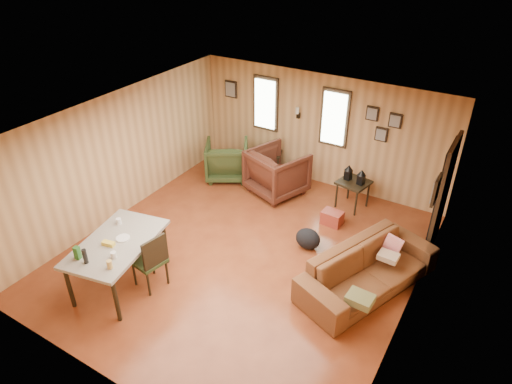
# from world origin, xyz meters

# --- Properties ---
(room) EXTENTS (5.54, 6.04, 2.44)m
(room) POSITION_xyz_m (0.17, 0.27, 1.21)
(room) COLOR brown
(room) RESTS_ON ground
(sofa) EXTENTS (1.51, 2.46, 0.93)m
(sofa) POSITION_xyz_m (2.08, 0.31, 0.46)
(sofa) COLOR brown
(sofa) RESTS_ON ground
(recliner_brown) EXTENTS (1.30, 1.26, 1.06)m
(recliner_brown) POSITION_xyz_m (-0.52, 2.12, 0.53)
(recliner_brown) COLOR #492115
(recliner_brown) RESTS_ON ground
(recliner_green) EXTENTS (1.20, 1.18, 0.92)m
(recliner_green) POSITION_xyz_m (-1.79, 2.13, 0.46)
(recliner_green) COLOR #2B3819
(recliner_green) RESTS_ON ground
(end_table) EXTENTS (0.65, 0.62, 0.67)m
(end_table) POSITION_xyz_m (-1.07, 2.76, 0.37)
(end_table) COLOR black
(end_table) RESTS_ON ground
(side_table) EXTENTS (0.66, 0.66, 0.89)m
(side_table) POSITION_xyz_m (1.04, 2.39, 0.61)
(side_table) COLOR black
(side_table) RESTS_ON ground
(cooler) EXTENTS (0.40, 0.30, 0.27)m
(cooler) POSITION_xyz_m (0.94, 1.63, 0.14)
(cooler) COLOR maroon
(cooler) RESTS_ON ground
(backpack) EXTENTS (0.53, 0.46, 0.38)m
(backpack) POSITION_xyz_m (0.87, 0.73, 0.19)
(backpack) COLOR black
(backpack) RESTS_ON ground
(sofa_pillows) EXTENTS (0.40, 1.56, 0.32)m
(sofa_pillows) POSITION_xyz_m (2.26, 0.12, 0.49)
(sofa_pillows) COLOR brown
(sofa_pillows) RESTS_ON sofa
(dining_table) EXTENTS (1.24, 1.75, 1.05)m
(dining_table) POSITION_xyz_m (-1.26, -1.62, 0.74)
(dining_table) COLOR gray
(dining_table) RESTS_ON ground
(dining_chair) EXTENTS (0.51, 0.51, 0.98)m
(dining_chair) POSITION_xyz_m (-0.78, -1.41, 0.55)
(dining_chair) COLOR #2B3819
(dining_chair) RESTS_ON ground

